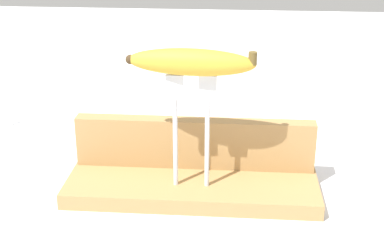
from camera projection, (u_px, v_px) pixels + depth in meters
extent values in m
plane|color=silver|center=(192.00, 194.00, 0.89)|extent=(3.00, 3.00, 0.00)
cube|color=#A87F4C|center=(192.00, 187.00, 0.88)|extent=(0.39, 0.13, 0.02)
cube|color=#A87F4C|center=(195.00, 143.00, 0.91)|extent=(0.38, 0.03, 0.08)
cylinder|color=silver|center=(175.00, 143.00, 0.84)|extent=(0.01, 0.01, 0.14)
cube|color=silver|center=(175.00, 87.00, 0.81)|extent=(0.03, 0.01, 0.04)
cylinder|color=silver|center=(207.00, 144.00, 0.84)|extent=(0.01, 0.01, 0.14)
cube|color=silver|center=(208.00, 88.00, 0.81)|extent=(0.03, 0.01, 0.04)
ellipsoid|color=gold|center=(191.00, 62.00, 0.80)|extent=(0.18, 0.05, 0.04)
cylinder|color=brown|center=(253.00, 58.00, 0.78)|extent=(0.01, 0.01, 0.02)
sphere|color=#3F2D19|center=(130.00, 59.00, 0.81)|extent=(0.01, 0.01, 0.01)
cylinder|color=silver|center=(47.00, 109.00, 1.23)|extent=(0.09, 0.13, 0.01)
cube|color=silver|center=(11.00, 122.00, 1.16)|extent=(0.04, 0.04, 0.01)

